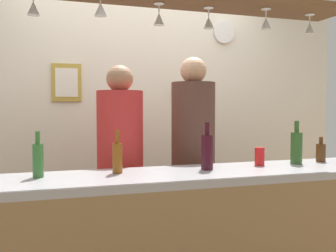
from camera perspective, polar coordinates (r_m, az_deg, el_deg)
The scene contains 19 objects.
back_wall at distance 3.66m, azimuth -4.69°, elevation 1.86°, with size 4.40×0.06×2.60m, color silver.
bar_counter at distance 2.24m, azimuth 4.78°, elevation -15.44°, with size 2.70×0.55×0.97m.
hanging_wineglass_far_left at distance 2.27m, azimuth -19.79°, elevation 16.61°, with size 0.07×0.07×0.13m.
hanging_wineglass_left at distance 2.19m, azimuth -10.23°, elevation 17.20°, with size 0.07×0.07×0.13m.
hanging_wineglass_center_left at distance 2.39m, azimuth -1.38°, elevation 16.06°, with size 0.07×0.07×0.13m.
hanging_wineglass_center at distance 2.49m, azimuth 6.19°, elevation 15.47°, with size 0.07×0.07×0.13m.
hanging_wineglass_center_right at distance 2.59m, azimuth 14.67°, elevation 14.93°, with size 0.07×0.07×0.13m.
hanging_wineglass_right at distance 2.82m, azimuth 20.72°, elevation 13.81°, with size 0.07×0.07×0.13m.
person_middle_red_shirt at distance 2.79m, azimuth -7.29°, elevation -4.49°, with size 0.34×0.34×1.67m.
person_right_brown_shirt at distance 2.94m, azimuth 3.84°, elevation -3.05°, with size 0.34×0.34×1.75m.
bottle_wine_dark_red at distance 2.38m, azimuth 5.97°, elevation -3.81°, with size 0.08×0.08×0.30m.
bottle_beer_amber_tall at distance 2.26m, azimuth -7.70°, elevation -4.63°, with size 0.06×0.06×0.26m.
bottle_beer_green_import at distance 2.23m, azimuth -19.17°, elevation -4.78°, with size 0.06×0.06×0.26m.
bottle_champagne_green at distance 2.77m, azimuth 18.95°, elevation -3.01°, with size 0.08×0.08×0.30m.
bottle_beer_brown_stubby at distance 2.94m, azimuth 22.22°, elevation -3.68°, with size 0.07×0.07×0.18m.
drink_can at distance 2.62m, azimuth 13.76°, elevation -4.53°, with size 0.07×0.07×0.12m, color red.
picture_frame_caricature at distance 3.54m, azimuth -15.17°, elevation 6.40°, with size 0.26×0.02×0.34m.
picture_frame_lower_pair at distance 3.77m, azimuth 2.91°, elevation 5.11°, with size 0.30×0.02×0.18m.
wall_clock at distance 3.99m, azimuth 8.51°, elevation 13.89°, with size 0.22×0.22×0.03m, color white.
Camera 1 is at (-0.81, -2.47, 1.36)m, focal length 40.07 mm.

